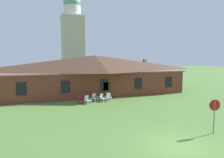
# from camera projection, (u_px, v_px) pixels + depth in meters

# --- Properties ---
(ground_plane) EXTENTS (200.00, 200.00, 0.00)m
(ground_plane) POSITION_uv_depth(u_px,v_px,m) (178.00, 146.00, 11.76)
(ground_plane) COLOR #517A38
(brick_building) EXTENTS (25.62, 10.40, 5.65)m
(brick_building) POSITION_uv_depth(u_px,v_px,m) (95.00, 74.00, 30.26)
(brick_building) COLOR brown
(brick_building) RESTS_ON ground
(dome_tower) EXTENTS (5.18, 5.18, 20.45)m
(dome_tower) POSITION_uv_depth(u_px,v_px,m) (73.00, 40.00, 45.35)
(dome_tower) COLOR #BCB29E
(dome_tower) RESTS_ON ground
(stop_sign) EXTENTS (0.78, 0.25, 2.40)m
(stop_sign) POSITION_uv_depth(u_px,v_px,m) (215.00, 109.00, 13.56)
(stop_sign) COLOR slate
(stop_sign) RESTS_ON ground
(lawn_chair_by_porch) EXTENTS (0.73, 0.78, 0.96)m
(lawn_chair_by_porch) POSITION_uv_depth(u_px,v_px,m) (80.00, 99.00, 22.65)
(lawn_chair_by_porch) COLOR maroon
(lawn_chair_by_porch) RESTS_ON ground
(lawn_chair_near_door) EXTENTS (0.80, 0.84, 0.96)m
(lawn_chair_near_door) POSITION_uv_depth(u_px,v_px,m) (87.00, 99.00, 22.69)
(lawn_chair_near_door) COLOR silver
(lawn_chair_near_door) RESTS_ON ground
(lawn_chair_left_end) EXTENTS (0.81, 0.85, 0.96)m
(lawn_chair_left_end) POSITION_uv_depth(u_px,v_px,m) (95.00, 97.00, 23.89)
(lawn_chair_left_end) COLOR white
(lawn_chair_left_end) RESTS_ON ground
(lawn_chair_middle) EXTENTS (0.84, 0.87, 0.96)m
(lawn_chair_middle) POSITION_uv_depth(u_px,v_px,m) (103.00, 97.00, 23.84)
(lawn_chair_middle) COLOR silver
(lawn_chair_middle) RESTS_ON ground
(lawn_chair_right_end) EXTENTS (0.69, 0.72, 0.96)m
(lawn_chair_right_end) POSITION_uv_depth(u_px,v_px,m) (109.00, 97.00, 24.30)
(lawn_chair_right_end) COLOR silver
(lawn_chair_right_end) RESTS_ON ground
(bare_tree_beside_building) EXTENTS (1.61, 1.57, 5.05)m
(bare_tree_beside_building) POSITION_uv_depth(u_px,v_px,m) (144.00, 72.00, 37.11)
(bare_tree_beside_building) COLOR brown
(bare_tree_beside_building) RESTS_ON ground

